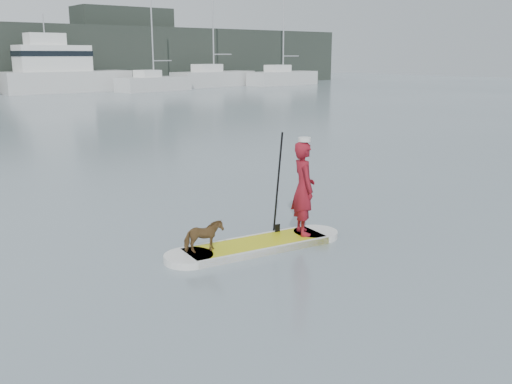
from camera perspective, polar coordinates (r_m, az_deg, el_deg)
paddleboard at (r=9.77m, az=-0.00°, el=-5.36°), size 3.28×1.14×0.12m
paddler at (r=10.03m, az=4.77°, el=0.37°), size 0.61×0.72×1.66m
white_cap at (r=9.87m, az=4.87°, el=5.26°), size 0.22×0.22×0.07m
dog at (r=9.25m, az=-5.27°, el=-4.45°), size 0.67×0.42×0.52m
paddle at (r=10.14m, az=2.18°, el=-0.34°), size 0.10×0.30×2.00m
sailboat_e at (r=53.50m, az=-10.21°, el=10.72°), size 7.47×3.71×10.36m
sailboat_f at (r=60.23m, az=-4.28°, el=11.40°), size 9.88×4.45×14.28m
motor_yacht_a at (r=53.67m, az=-18.95°, el=11.41°), size 11.06×3.59×6.61m
shore_building_east at (r=63.86m, az=-13.01°, el=13.95°), size 10.00×4.00×8.00m
sailboat_g at (r=63.08m, az=2.67°, el=11.45°), size 8.68×3.48×11.55m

